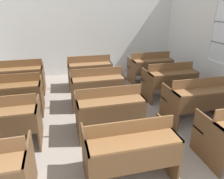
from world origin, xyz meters
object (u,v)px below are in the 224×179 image
at_px(bench_second_center, 109,109).
at_px(bench_third_center, 97,86).
at_px(bench_front_center, 129,149).
at_px(bench_second_right, 197,99).
at_px(bench_third_right, 169,80).
at_px(bench_back_center, 90,71).
at_px(bench_third_left, 13,94).
at_px(bench_back_left, 20,76).
at_px(bench_back_right, 150,66).
at_px(bench_second_left, 2,121).

height_order(bench_second_center, bench_third_center, same).
bearing_deg(bench_third_center, bench_front_center, -90.04).
relative_size(bench_front_center, bench_second_right, 1.00).
bearing_deg(bench_third_right, bench_second_right, -90.17).
distance_m(bench_second_center, bench_back_center, 2.37).
relative_size(bench_third_left, bench_back_left, 1.00).
bearing_deg(bench_back_left, bench_back_center, 0.74).
bearing_deg(bench_back_right, bench_second_left, -146.69).
distance_m(bench_second_center, bench_third_center, 1.18).
bearing_deg(bench_second_right, bench_third_left, 162.13).
bearing_deg(bench_third_center, bench_back_right, 33.36).
height_order(bench_second_right, bench_back_center, same).
bearing_deg(bench_third_center, bench_back_center, 89.79).
xyz_separation_m(bench_second_center, bench_third_center, (-0.00, 1.18, 0.00)).
distance_m(bench_third_center, bench_back_right, 2.15).
bearing_deg(bench_back_center, bench_back_right, -0.37).
distance_m(bench_third_right, bench_back_right, 1.20).
bearing_deg(bench_second_left, bench_back_center, 52.97).
bearing_deg(bench_second_left, bench_second_center, -0.47).
bearing_deg(bench_second_center, bench_second_left, 179.53).
bearing_deg(bench_second_right, bench_second_center, -179.51).
xyz_separation_m(bench_third_right, bench_back_right, (0.01, 1.20, 0.00)).
bearing_deg(bench_third_left, bench_second_center, -33.13).
distance_m(bench_second_right, bench_third_left, 3.76).
bearing_deg(bench_front_center, bench_third_left, 127.43).
bearing_deg(bench_second_center, bench_third_left, 146.87).
bearing_deg(bench_front_center, bench_third_center, 89.96).
xyz_separation_m(bench_third_left, bench_back_right, (3.59, 1.19, 0.00)).
xyz_separation_m(bench_third_left, bench_back_center, (1.79, 1.21, 0.00)).
bearing_deg(bench_front_center, bench_third_right, 52.37).
distance_m(bench_front_center, bench_third_left, 2.94).
height_order(bench_third_center, bench_third_right, same).
xyz_separation_m(bench_back_left, bench_back_right, (3.60, 0.01, 0.00)).
bearing_deg(bench_back_right, bench_third_center, -146.64).
bearing_deg(bench_back_right, bench_second_right, -90.23).
height_order(bench_second_right, bench_back_left, same).
bearing_deg(bench_third_center, bench_back_left, 146.89).
distance_m(bench_second_center, bench_back_right, 2.97).
height_order(bench_third_left, bench_third_center, same).
xyz_separation_m(bench_second_left, bench_back_right, (3.57, 2.35, 0.00)).
height_order(bench_third_left, bench_back_center, same).
relative_size(bench_second_left, bench_second_center, 1.00).
xyz_separation_m(bench_second_left, bench_second_right, (3.57, 0.00, 0.00)).
xyz_separation_m(bench_front_center, bench_third_right, (1.79, 2.33, 0.00)).
xyz_separation_m(bench_third_right, bench_back_center, (-1.79, 1.21, 0.00)).
bearing_deg(bench_third_right, bench_back_right, 89.70).
distance_m(bench_second_left, bench_back_center, 2.96).
relative_size(bench_third_right, bench_back_left, 1.00).
height_order(bench_second_left, bench_third_center, same).
height_order(bench_third_right, bench_back_right, same).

